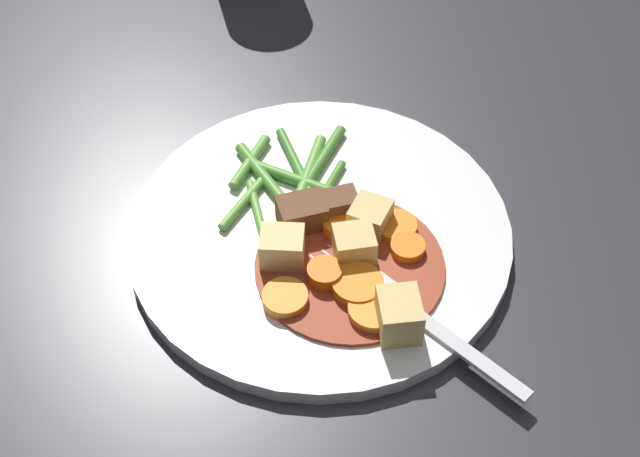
% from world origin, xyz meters
% --- Properties ---
extents(ground_plane, '(3.00, 3.00, 0.00)m').
position_xyz_m(ground_plane, '(0.00, 0.00, 0.00)').
color(ground_plane, '#2D2D33').
extents(dinner_plate, '(0.28, 0.28, 0.01)m').
position_xyz_m(dinner_plate, '(0.00, 0.00, 0.01)').
color(dinner_plate, white).
rests_on(dinner_plate, ground_plane).
extents(stew_sauce, '(0.13, 0.13, 0.00)m').
position_xyz_m(stew_sauce, '(0.04, 0.01, 0.01)').
color(stew_sauce, '#93381E').
rests_on(stew_sauce, dinner_plate).
extents(carrot_slice_0, '(0.03, 0.03, 0.01)m').
position_xyz_m(carrot_slice_0, '(0.03, 0.06, 0.02)').
color(carrot_slice_0, orange).
rests_on(carrot_slice_0, dinner_plate).
extents(carrot_slice_1, '(0.03, 0.03, 0.01)m').
position_xyz_m(carrot_slice_1, '(0.01, 0.05, 0.02)').
color(carrot_slice_1, orange).
rests_on(carrot_slice_1, dinner_plate).
extents(carrot_slice_2, '(0.05, 0.05, 0.01)m').
position_xyz_m(carrot_slice_2, '(0.06, 0.01, 0.02)').
color(carrot_slice_2, orange).
rests_on(carrot_slice_2, dinner_plate).
extents(carrot_slice_3, '(0.04, 0.04, 0.01)m').
position_xyz_m(carrot_slice_3, '(0.08, 0.02, 0.02)').
color(carrot_slice_3, orange).
rests_on(carrot_slice_3, dinner_plate).
extents(carrot_slice_4, '(0.04, 0.04, 0.01)m').
position_xyz_m(carrot_slice_4, '(0.06, -0.04, 0.02)').
color(carrot_slice_4, orange).
rests_on(carrot_slice_4, dinner_plate).
extents(carrot_slice_5, '(0.04, 0.04, 0.01)m').
position_xyz_m(carrot_slice_5, '(0.01, 0.01, 0.02)').
color(carrot_slice_5, orange).
rests_on(carrot_slice_5, dinner_plate).
extents(carrot_slice_6, '(0.03, 0.03, 0.01)m').
position_xyz_m(carrot_slice_6, '(0.05, -0.01, 0.02)').
color(carrot_slice_6, orange).
rests_on(carrot_slice_6, dinner_plate).
extents(potato_chunk_0, '(0.03, 0.04, 0.03)m').
position_xyz_m(potato_chunk_0, '(0.02, -0.03, 0.03)').
color(potato_chunk_0, '#E5CC7A').
rests_on(potato_chunk_0, dinner_plate).
extents(potato_chunk_1, '(0.03, 0.03, 0.03)m').
position_xyz_m(potato_chunk_1, '(0.10, 0.03, 0.03)').
color(potato_chunk_1, '#DBBC6B').
rests_on(potato_chunk_1, dinner_plate).
extents(potato_chunk_2, '(0.03, 0.03, 0.02)m').
position_xyz_m(potato_chunk_2, '(0.03, 0.02, 0.02)').
color(potato_chunk_2, '#DBBC6B').
rests_on(potato_chunk_2, dinner_plate).
extents(potato_chunk_3, '(0.04, 0.04, 0.02)m').
position_xyz_m(potato_chunk_3, '(0.01, 0.03, 0.02)').
color(potato_chunk_3, '#DBBC6B').
rests_on(potato_chunk_3, dinner_plate).
extents(meat_chunk_0, '(0.02, 0.03, 0.02)m').
position_xyz_m(meat_chunk_0, '(-0.01, 0.02, 0.02)').
color(meat_chunk_0, brown).
rests_on(meat_chunk_0, dinner_plate).
extents(meat_chunk_1, '(0.03, 0.04, 0.02)m').
position_xyz_m(meat_chunk_1, '(-0.01, -0.01, 0.02)').
color(meat_chunk_1, brown).
rests_on(meat_chunk_1, dinner_plate).
extents(green_bean_0, '(0.08, 0.04, 0.01)m').
position_xyz_m(green_bean_0, '(-0.05, 0.00, 0.02)').
color(green_bean_0, '#66AD42').
rests_on(green_bean_0, dinner_plate).
extents(green_bean_1, '(0.06, 0.05, 0.01)m').
position_xyz_m(green_bean_1, '(-0.06, 0.01, 0.02)').
color(green_bean_1, '#4C8E33').
rests_on(green_bean_1, dinner_plate).
extents(green_bean_2, '(0.05, 0.06, 0.01)m').
position_xyz_m(green_bean_2, '(-0.05, -0.01, 0.02)').
color(green_bean_2, '#599E38').
rests_on(green_bean_2, dinner_plate).
extents(green_bean_3, '(0.07, 0.03, 0.01)m').
position_xyz_m(green_bean_3, '(-0.06, -0.03, 0.02)').
color(green_bean_3, '#599E38').
rests_on(green_bean_3, dinner_plate).
extents(green_bean_4, '(0.05, 0.04, 0.01)m').
position_xyz_m(green_bean_4, '(-0.03, -0.05, 0.02)').
color(green_bean_4, '#66AD42').
rests_on(green_bean_4, dinner_plate).
extents(green_bean_5, '(0.05, 0.03, 0.01)m').
position_xyz_m(green_bean_5, '(-0.01, -0.02, 0.02)').
color(green_bean_5, '#66AD42').
rests_on(green_bean_5, dinner_plate).
extents(green_bean_6, '(0.08, 0.01, 0.01)m').
position_xyz_m(green_bean_6, '(-0.01, -0.04, 0.02)').
color(green_bean_6, '#66AD42').
rests_on(green_bean_6, dinner_plate).
extents(green_bean_7, '(0.05, 0.04, 0.01)m').
position_xyz_m(green_bean_7, '(-0.07, -0.04, 0.02)').
color(green_bean_7, '#66AD42').
rests_on(green_bean_7, dinner_plate).
extents(green_bean_8, '(0.08, 0.02, 0.01)m').
position_xyz_m(green_bean_8, '(-0.06, -0.01, 0.02)').
color(green_bean_8, '#4C8E33').
rests_on(green_bean_8, dinner_plate).
extents(green_bean_9, '(0.07, 0.05, 0.01)m').
position_xyz_m(green_bean_9, '(-0.03, 0.01, 0.02)').
color(green_bean_9, '#4C8E33').
rests_on(green_bean_9, dinner_plate).
extents(fork, '(0.15, 0.11, 0.00)m').
position_xyz_m(fork, '(0.09, 0.05, 0.01)').
color(fork, silver).
rests_on(fork, dinner_plate).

